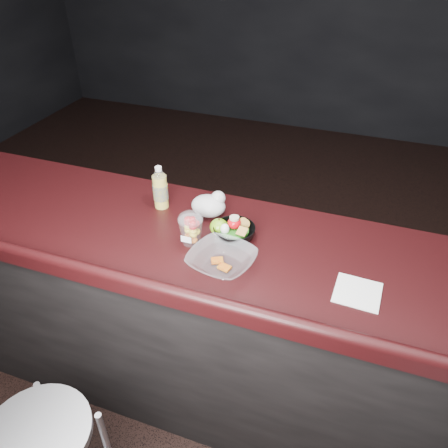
% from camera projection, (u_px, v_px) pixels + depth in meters
% --- Properties ---
extents(ground, '(8.00, 8.00, 0.00)m').
position_uv_depth(ground, '(212.00, 442.00, 2.15)').
color(ground, black).
rests_on(ground, ground).
extents(room_shell, '(8.00, 8.00, 8.00)m').
position_uv_depth(room_shell, '(201.00, 57.00, 1.08)').
color(room_shell, black).
rests_on(room_shell, ground).
extents(counter, '(4.06, 0.71, 1.02)m').
position_uv_depth(counter, '(233.00, 328.00, 2.08)').
color(counter, black).
rests_on(counter, ground).
extents(lemonade_bottle, '(0.07, 0.07, 0.20)m').
position_uv_depth(lemonade_bottle, '(160.00, 190.00, 1.96)').
color(lemonade_bottle, gold).
rests_on(lemonade_bottle, counter).
extents(fruit_cup, '(0.10, 0.10, 0.14)m').
position_uv_depth(fruit_cup, '(191.00, 228.00, 1.75)').
color(fruit_cup, white).
rests_on(fruit_cup, counter).
extents(green_apple, '(0.08, 0.08, 0.08)m').
position_uv_depth(green_apple, '(219.00, 227.00, 1.82)').
color(green_apple, '#407C0E').
rests_on(green_apple, counter).
extents(plastic_bag, '(0.16, 0.13, 0.11)m').
position_uv_depth(plastic_bag, '(210.00, 205.00, 1.93)').
color(plastic_bag, silver).
rests_on(plastic_bag, counter).
extents(snack_bowl, '(0.21, 0.21, 0.10)m').
position_uv_depth(snack_bowl, '(234.00, 231.00, 1.80)').
color(snack_bowl, black).
rests_on(snack_bowl, counter).
extents(takeout_bowl, '(0.29, 0.29, 0.06)m').
position_uv_depth(takeout_bowl, '(222.00, 260.00, 1.65)').
color(takeout_bowl, silver).
rests_on(takeout_bowl, counter).
extents(paper_napkin, '(0.17, 0.17, 0.00)m').
position_uv_depth(paper_napkin, '(357.00, 292.00, 1.55)').
color(paper_napkin, white).
rests_on(paper_napkin, counter).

